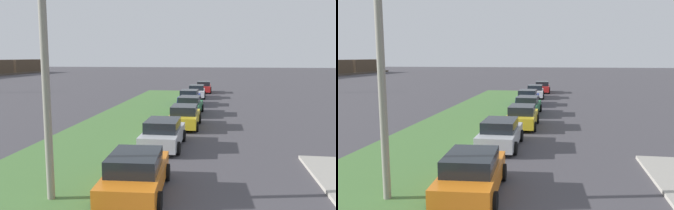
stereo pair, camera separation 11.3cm
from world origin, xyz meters
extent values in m
cube|color=#477238|center=(10.00, 7.21, 0.06)|extent=(60.00, 6.00, 0.12)
cube|color=orange|center=(4.88, 3.45, 0.57)|extent=(4.40, 2.04, 0.70)
cube|color=black|center=(4.68, 3.43, 1.19)|extent=(2.29, 1.72, 0.55)
cylinder|color=black|center=(6.18, 4.42, 0.32)|extent=(0.65, 0.26, 0.64)
cylinder|color=black|center=(6.28, 2.63, 0.32)|extent=(0.65, 0.26, 0.64)
cylinder|color=black|center=(3.48, 4.27, 0.32)|extent=(0.65, 0.26, 0.64)
cylinder|color=black|center=(3.59, 2.47, 0.32)|extent=(0.65, 0.26, 0.64)
cube|color=#B2B5BA|center=(11.08, 3.54, 0.57)|extent=(4.30, 1.81, 0.70)
cube|color=black|center=(10.88, 3.54, 1.19)|extent=(2.20, 1.61, 0.55)
cylinder|color=black|center=(12.43, 4.44, 0.32)|extent=(0.64, 0.22, 0.64)
cylinder|color=black|center=(12.43, 2.64, 0.32)|extent=(0.64, 0.22, 0.64)
cylinder|color=black|center=(9.73, 4.44, 0.32)|extent=(0.64, 0.22, 0.64)
cylinder|color=black|center=(9.73, 2.64, 0.32)|extent=(0.64, 0.22, 0.64)
cube|color=gold|center=(16.38, 2.99, 0.57)|extent=(4.31, 1.81, 0.70)
cube|color=black|center=(16.18, 2.99, 1.19)|extent=(2.20, 1.61, 0.55)
cylinder|color=black|center=(17.73, 3.89, 0.32)|extent=(0.64, 0.22, 0.64)
cylinder|color=black|center=(17.73, 2.09, 0.32)|extent=(0.64, 0.22, 0.64)
cylinder|color=black|center=(15.03, 3.89, 0.32)|extent=(0.64, 0.22, 0.64)
cylinder|color=black|center=(15.03, 2.09, 0.32)|extent=(0.64, 0.22, 0.64)
cube|color=#1E6B38|center=(21.62, 3.11, 0.57)|extent=(4.35, 1.94, 0.70)
cube|color=black|center=(21.42, 3.12, 1.19)|extent=(2.25, 1.67, 0.55)
cylinder|color=black|center=(23.00, 3.97, 0.32)|extent=(0.65, 0.24, 0.64)
cylinder|color=black|center=(22.94, 2.17, 0.32)|extent=(0.65, 0.24, 0.64)
cylinder|color=black|center=(20.30, 4.05, 0.32)|extent=(0.65, 0.24, 0.64)
cylinder|color=black|center=(20.24, 2.26, 0.32)|extent=(0.65, 0.24, 0.64)
cube|color=#23389E|center=(27.21, 3.61, 0.57)|extent=(4.34, 1.90, 0.70)
cube|color=black|center=(27.01, 3.62, 1.19)|extent=(2.24, 1.65, 0.55)
cylinder|color=black|center=(28.58, 4.48, 0.32)|extent=(0.65, 0.24, 0.64)
cylinder|color=black|center=(28.54, 2.68, 0.32)|extent=(0.65, 0.24, 0.64)
cylinder|color=black|center=(25.88, 4.55, 0.32)|extent=(0.65, 0.24, 0.64)
cylinder|color=black|center=(25.84, 2.75, 0.32)|extent=(0.65, 0.24, 0.64)
cube|color=silver|center=(33.13, 3.33, 0.57)|extent=(4.37, 1.96, 0.70)
cube|color=black|center=(32.93, 3.33, 1.19)|extent=(2.26, 1.68, 0.55)
cylinder|color=black|center=(34.45, 4.29, 0.32)|extent=(0.65, 0.24, 0.64)
cylinder|color=black|center=(34.52, 2.49, 0.32)|extent=(0.65, 0.24, 0.64)
cylinder|color=black|center=(31.75, 4.18, 0.32)|extent=(0.65, 0.24, 0.64)
cylinder|color=black|center=(31.82, 2.38, 0.32)|extent=(0.65, 0.24, 0.64)
cube|color=red|center=(39.07, 2.82, 0.57)|extent=(4.34, 1.90, 0.70)
cube|color=black|center=(38.87, 2.81, 1.19)|extent=(2.24, 1.65, 0.55)
cylinder|color=black|center=(40.40, 3.75, 0.32)|extent=(0.64, 0.23, 0.64)
cylinder|color=black|center=(40.44, 1.95, 0.32)|extent=(0.64, 0.23, 0.64)
cylinder|color=black|center=(37.70, 3.69, 0.32)|extent=(0.64, 0.23, 0.64)
cylinder|color=black|center=(37.74, 1.89, 0.32)|extent=(0.64, 0.23, 0.64)
cube|color=#473828|center=(86.14, 55.79, 2.20)|extent=(14.00, 3.00, 3.40)
cylinder|color=gray|center=(3.81, 5.97, 3.75)|extent=(0.24, 0.24, 7.50)
camera|label=1|loc=(-6.05, 0.72, 4.60)|focal=37.03mm
camera|label=2|loc=(-6.04, 0.61, 4.60)|focal=37.03mm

